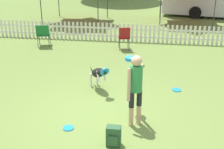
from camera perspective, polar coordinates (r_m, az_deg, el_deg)
ground_plane at (r=7.63m, az=-1.74°, el=-7.46°), size 240.00×240.00×0.00m
handler_person at (r=6.85m, az=4.29°, el=-1.31°), size 0.51×1.11×1.67m
leaping_dog at (r=8.70m, az=-2.51°, el=0.27°), size 0.77×1.03×0.83m
frisbee_near_handler at (r=9.06m, az=11.73°, el=-2.76°), size 0.25×0.25×0.02m
frisbee_near_dog at (r=7.18m, az=-8.00°, el=-9.65°), size 0.25×0.25×0.02m
backpack_on_grass at (r=6.46m, az=0.29°, el=-11.24°), size 0.30×0.23×0.44m
picket_fence at (r=13.35m, az=2.97°, el=7.63°), size 19.29×0.04×0.78m
folding_chair_blue_left at (r=12.95m, az=-12.50°, el=7.37°), size 0.62×0.64×0.91m
folding_chair_center at (r=12.21m, az=2.26°, el=7.04°), size 0.52×0.54×0.92m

